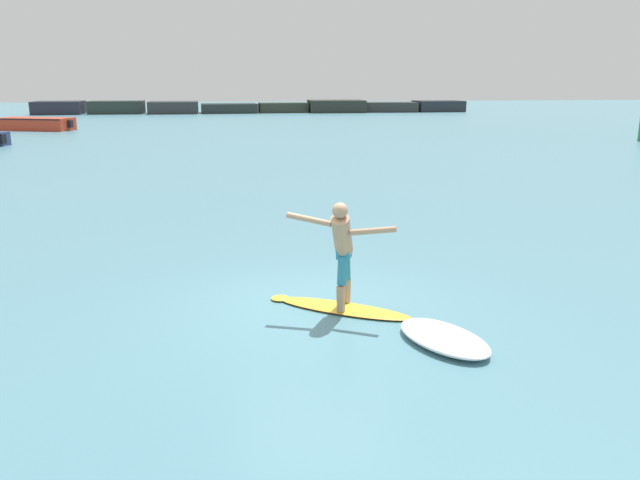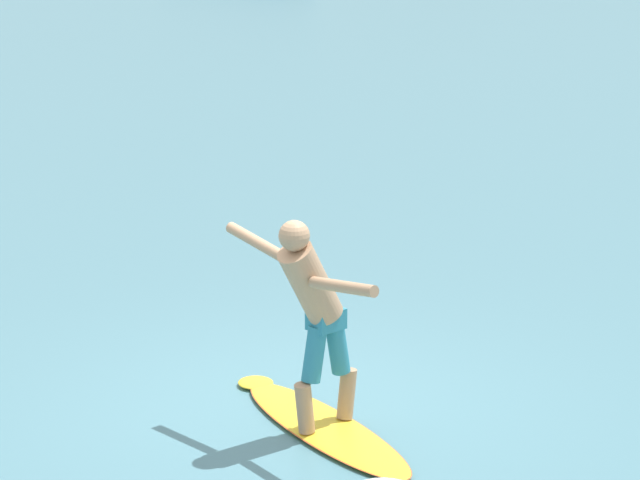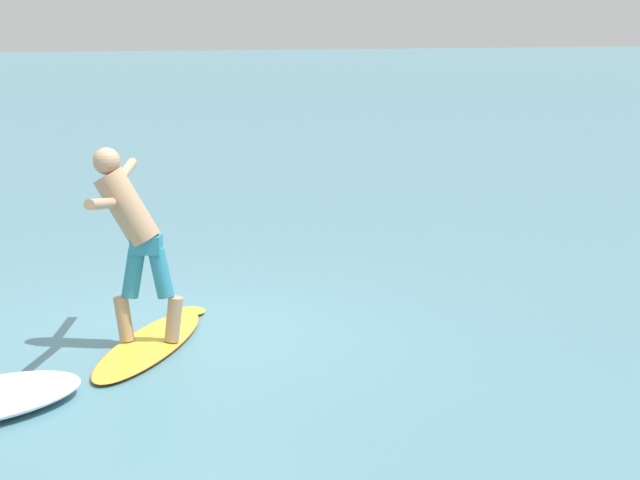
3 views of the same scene
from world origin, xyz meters
name	(u,v)px [view 3 (image 3 of 3)]	position (x,y,z in m)	size (l,w,h in m)	color
ground_plane	(173,331)	(0.00, 0.00, 0.00)	(200.00, 200.00, 0.00)	teal
surfboard	(151,343)	(0.41, -0.29, 0.03)	(2.26, 1.66, 0.20)	yellow
surfer	(131,227)	(0.40, -0.43, 1.09)	(1.58, 0.93, 1.73)	tan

